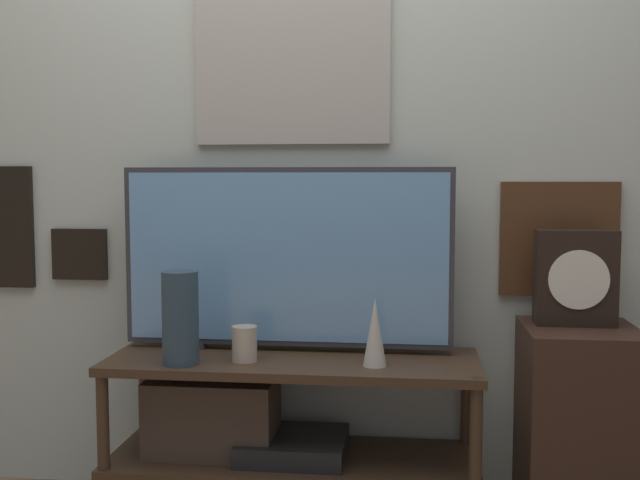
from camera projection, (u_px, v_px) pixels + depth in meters
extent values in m
cube|color=beige|center=(304.00, 131.00, 2.73)|extent=(6.40, 0.06, 2.70)
cube|color=#B2ADA3|center=(292.00, 66.00, 2.68)|extent=(0.70, 0.02, 0.56)
cube|color=#B2BCC6|center=(292.00, 65.00, 2.67)|extent=(0.67, 0.01, 0.52)
cube|color=black|center=(80.00, 254.00, 2.83)|extent=(0.21, 0.02, 0.19)
cube|color=#2D2D33|center=(79.00, 254.00, 2.82)|extent=(0.18, 0.01, 0.16)
cube|color=#4C2D19|center=(559.00, 239.00, 2.62)|extent=(0.40, 0.02, 0.40)
cube|color=slate|center=(559.00, 239.00, 2.61)|extent=(0.37, 0.01, 0.36)
cube|color=#422D1E|center=(293.00, 362.00, 2.53)|extent=(1.25, 0.44, 0.03)
cube|color=#422D1E|center=(293.00, 460.00, 2.56)|extent=(1.25, 0.44, 0.03)
cylinder|color=#422D1E|center=(104.00, 453.00, 2.43)|extent=(0.04, 0.04, 0.57)
cylinder|color=#422D1E|center=(475.00, 470.00, 2.29)|extent=(0.04, 0.04, 0.57)
cylinder|color=#422D1E|center=(145.00, 416.00, 2.81)|extent=(0.04, 0.04, 0.57)
cylinder|color=#422D1E|center=(466.00, 428.00, 2.67)|extent=(0.04, 0.04, 0.57)
cube|color=black|center=(293.00, 445.00, 2.55)|extent=(0.36, 0.31, 0.07)
cube|color=#47382D|center=(213.00, 415.00, 2.58)|extent=(0.44, 0.24, 0.26)
cylinder|color=#333338|center=(199.00, 345.00, 2.67)|extent=(0.05, 0.05, 0.02)
cylinder|color=#333338|center=(377.00, 350.00, 2.59)|extent=(0.05, 0.05, 0.02)
cube|color=#333338|center=(287.00, 257.00, 2.60)|extent=(1.15, 0.04, 0.62)
cube|color=#6B9ED1|center=(286.00, 257.00, 2.59)|extent=(1.12, 0.01, 0.59)
cylinder|color=#2D4251|center=(180.00, 318.00, 2.43)|extent=(0.12, 0.12, 0.30)
cone|color=beige|center=(375.00, 332.00, 2.41)|extent=(0.08, 0.08, 0.22)
cylinder|color=#C1B29E|center=(244.00, 344.00, 2.47)|extent=(0.08, 0.08, 0.12)
cube|color=#382319|center=(578.00, 432.00, 2.46)|extent=(0.36, 0.39, 0.70)
cube|color=black|center=(575.00, 278.00, 2.46)|extent=(0.26, 0.10, 0.31)
cylinder|color=white|center=(579.00, 280.00, 2.41)|extent=(0.19, 0.01, 0.19)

